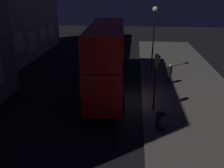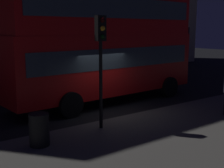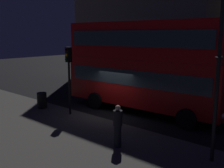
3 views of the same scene
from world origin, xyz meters
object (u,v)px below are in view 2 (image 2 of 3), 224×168
litter_bin (39,130)px  traffic_light_near_kerb (101,48)px  traffic_light_far_side (186,41)px  double_decker_bus (104,40)px

litter_bin → traffic_light_near_kerb: bearing=5.8°
traffic_light_far_side → litter_bin: size_ratio=3.75×
double_decker_bus → litter_bin: (-5.05, -3.77, -2.44)m
double_decker_bus → traffic_light_near_kerb: bearing=-129.8°
traffic_light_near_kerb → litter_bin: bearing=-168.0°
double_decker_bus → litter_bin: size_ratio=10.36×
traffic_light_near_kerb → traffic_light_far_side: traffic_light_near_kerb is taller
traffic_light_near_kerb → double_decker_bus: bearing=59.4°
traffic_light_far_side → double_decker_bus: bearing=1.0°
traffic_light_far_side → litter_bin: traffic_light_far_side is taller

